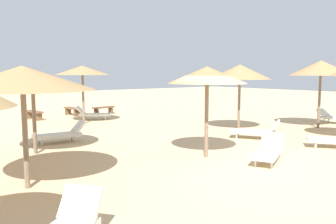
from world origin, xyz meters
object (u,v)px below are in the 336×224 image
(parasol_8, at_px, (22,78))
(parasol_4, at_px, (32,78))
(bench_2, at_px, (72,110))
(parasol_3, at_px, (82,71))
(lounger_2, at_px, (256,131))
(lounger_3, at_px, (93,114))
(parasol_2, at_px, (240,72))
(bench_0, at_px, (104,109))
(bench_1, at_px, (34,113))
(lounger_4, at_px, (61,134))
(parasol_5, at_px, (207,75))
(parasol_1, at_px, (321,68))
(lounger_5, at_px, (268,151))
(lounger_1, at_px, (335,117))

(parasol_8, bearing_deg, parasol_4, 70.78)
(bench_2, bearing_deg, parasol_3, -103.27)
(parasol_3, relative_size, lounger_2, 1.55)
(parasol_4, height_order, parasol_8, parasol_8)
(lounger_3, bearing_deg, parasol_2, -63.96)
(bench_0, height_order, bench_1, same)
(lounger_2, relative_size, bench_2, 1.24)
(lounger_4, bearing_deg, bench_2, 65.21)
(lounger_2, height_order, lounger_3, lounger_2)
(bench_1, bearing_deg, parasol_5, -82.11)
(lounger_3, bearing_deg, lounger_2, -73.71)
(parasol_8, bearing_deg, parasol_3, 58.98)
(parasol_1, bearing_deg, parasol_8, -178.39)
(lounger_3, xyz_separation_m, bench_2, (-0.16, 2.50, 0.03))
(parasol_5, height_order, lounger_5, parasol_5)
(parasol_1, distance_m, bench_1, 15.06)
(parasol_1, distance_m, bench_0, 12.56)
(parasol_1, xyz_separation_m, bench_1, (-9.75, 11.21, -2.46))
(parasol_4, height_order, bench_0, parasol_4)
(lounger_5, xyz_separation_m, bench_1, (-2.76, 13.46, 0.03))
(bench_2, bearing_deg, parasol_2, -69.12)
(parasol_5, relative_size, lounger_4, 1.45)
(lounger_5, bearing_deg, bench_1, 101.58)
(bench_2, bearing_deg, lounger_4, -114.79)
(lounger_3, relative_size, bench_0, 1.23)
(parasol_8, relative_size, bench_1, 2.03)
(parasol_5, height_order, parasol_8, parasol_5)
(parasol_8, relative_size, lounger_4, 1.63)
(parasol_5, distance_m, bench_2, 12.67)
(bench_0, bearing_deg, lounger_4, -127.46)
(bench_0, bearing_deg, bench_2, 158.45)
(parasol_1, distance_m, parasol_3, 11.49)
(parasol_2, bearing_deg, bench_1, 123.26)
(lounger_4, distance_m, bench_0, 8.63)
(parasol_8, height_order, lounger_3, parasol_8)
(parasol_2, height_order, lounger_4, parasol_2)
(parasol_8, xyz_separation_m, lounger_1, (15.32, 0.57, -2.15))
(parasol_4, distance_m, lounger_1, 14.59)
(parasol_4, bearing_deg, lounger_5, -45.09)
(parasol_2, relative_size, parasol_4, 1.02)
(lounger_1, bearing_deg, lounger_3, 135.81)
(parasol_2, height_order, lounger_1, parasol_2)
(parasol_2, height_order, lounger_3, parasol_2)
(lounger_1, bearing_deg, bench_2, 129.31)
(parasol_1, bearing_deg, parasol_4, 166.57)
(parasol_5, height_order, bench_1, parasol_5)
(parasol_4, bearing_deg, lounger_3, 51.82)
(lounger_4, bearing_deg, lounger_5, -58.98)
(lounger_3, xyz_separation_m, bench_1, (-2.57, 2.03, 0.03))
(lounger_3, bearing_deg, bench_2, 93.73)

